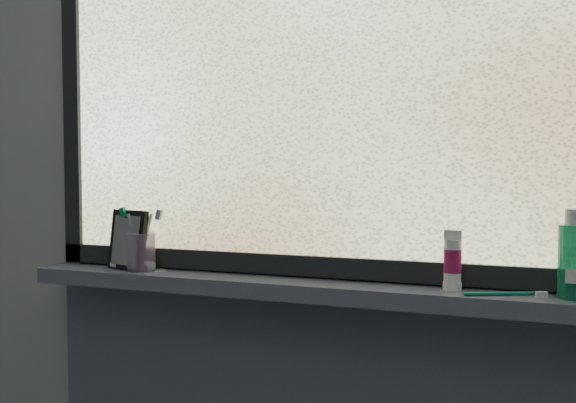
% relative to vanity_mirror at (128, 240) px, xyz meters
% --- Properties ---
extents(wall_back, '(3.00, 0.01, 2.50)m').
position_rel_vanity_mirror_xyz_m(wall_back, '(0.56, 0.08, 0.15)').
color(wall_back, '#9EA3A8').
rests_on(wall_back, ground).
extents(windowsill, '(1.62, 0.14, 0.04)m').
position_rel_vanity_mirror_xyz_m(windowsill, '(0.56, 0.00, -0.10)').
color(windowsill, '#4C5166').
rests_on(windowsill, wall_back).
extents(window_pane, '(1.50, 0.01, 1.00)m').
position_rel_vanity_mirror_xyz_m(window_pane, '(0.56, 0.05, 0.43)').
color(window_pane, silver).
rests_on(window_pane, wall_back).
extents(frame_bottom, '(1.60, 0.03, 0.05)m').
position_rel_vanity_mirror_xyz_m(frame_bottom, '(0.56, 0.05, -0.05)').
color(frame_bottom, black).
rests_on(frame_bottom, windowsill).
extents(frame_left, '(0.05, 0.03, 1.10)m').
position_rel_vanity_mirror_xyz_m(frame_left, '(-0.21, 0.05, 0.43)').
color(frame_left, black).
rests_on(frame_left, wall_back).
extents(vanity_mirror, '(0.14, 0.09, 0.16)m').
position_rel_vanity_mirror_xyz_m(vanity_mirror, '(0.00, 0.00, 0.00)').
color(vanity_mirror, black).
rests_on(vanity_mirror, windowsill).
extents(toothpaste_tube, '(0.19, 0.09, 0.03)m').
position_rel_vanity_mirror_xyz_m(toothpaste_tube, '(0.02, 0.00, -0.06)').
color(toothpaste_tube, silver).
rests_on(toothpaste_tube, windowsill).
extents(toothbrush_cup, '(0.09, 0.09, 0.10)m').
position_rel_vanity_mirror_xyz_m(toothbrush_cup, '(0.04, -0.00, -0.03)').
color(toothbrush_cup, '#D6ADE6').
rests_on(toothbrush_cup, windowsill).
extents(toothbrush_lying, '(0.18, 0.09, 0.01)m').
position_rel_vanity_mirror_xyz_m(toothbrush_lying, '(0.94, -0.02, -0.07)').
color(toothbrush_lying, '#0D7961').
rests_on(toothbrush_lying, windowsill).
extents(mouthwash_bottle, '(0.07, 0.07, 0.15)m').
position_rel_vanity_mirror_xyz_m(mouthwash_bottle, '(1.09, 0.00, 0.01)').
color(mouthwash_bottle, '#1B8F64').
rests_on(mouthwash_bottle, windowsill).
extents(cream_tube, '(0.04, 0.04, 0.10)m').
position_rel_vanity_mirror_xyz_m(cream_tube, '(0.84, 0.01, -0.01)').
color(cream_tube, silver).
rests_on(cream_tube, windowsill).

